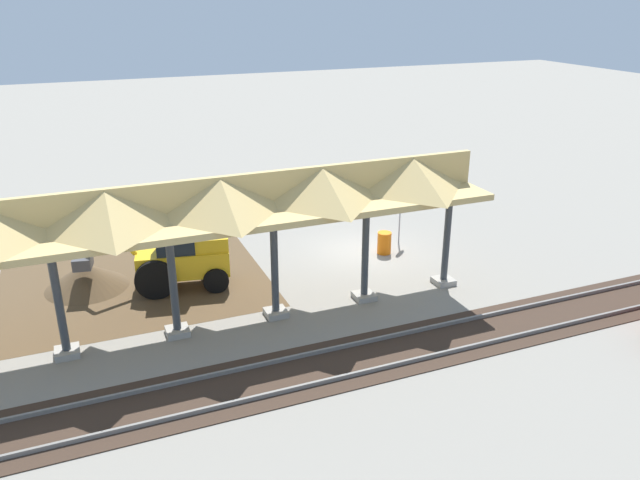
% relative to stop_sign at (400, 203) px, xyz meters
% --- Properties ---
extents(ground_plane, '(120.00, 120.00, 0.00)m').
position_rel_stop_sign_xyz_m(ground_plane, '(1.82, 0.22, -1.78)').
color(ground_plane, gray).
extents(dirt_work_zone, '(9.28, 7.00, 0.01)m').
position_rel_stop_sign_xyz_m(dirt_work_zone, '(10.82, 0.19, -1.77)').
color(dirt_work_zone, brown).
rests_on(dirt_work_zone, ground).
extents(platform_canopy, '(20.45, 3.20, 4.90)m').
position_rel_stop_sign_xyz_m(platform_canopy, '(10.04, 4.11, 2.39)').
color(platform_canopy, '#9E998E').
rests_on(platform_canopy, ground).
extents(rail_tracks, '(60.00, 2.58, 0.15)m').
position_rel_stop_sign_xyz_m(rail_tracks, '(1.82, 7.56, -1.75)').
color(rail_tracks, slate).
rests_on(rail_tracks, ground).
extents(stop_sign, '(0.63, 0.47, 2.46)m').
position_rel_stop_sign_xyz_m(stop_sign, '(0.00, 0.00, 0.00)').
color(stop_sign, gray).
rests_on(stop_sign, ground).
extents(backhoe, '(5.37, 2.22, 2.82)m').
position_rel_stop_sign_xyz_m(backhoe, '(9.33, 0.79, -0.51)').
color(backhoe, yellow).
rests_on(backhoe, ground).
extents(dirt_mound, '(5.87, 5.87, 1.88)m').
position_rel_stop_sign_xyz_m(dirt_mound, '(12.46, -0.44, -1.78)').
color(dirt_mound, brown).
rests_on(dirt_mound, ground).
extents(traffic_barrel, '(0.56, 0.56, 0.90)m').
position_rel_stop_sign_xyz_m(traffic_barrel, '(1.09, 0.76, -1.33)').
color(traffic_barrel, orange).
rests_on(traffic_barrel, ground).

